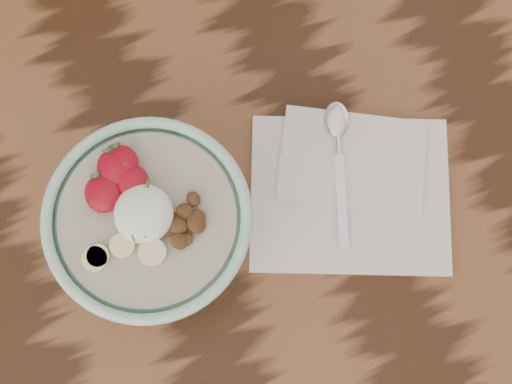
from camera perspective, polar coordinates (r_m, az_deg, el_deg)
table at (r=94.40cm, az=5.12°, el=1.57°), size 160.00×90.00×75.00cm
breakfast_bowl at (r=76.46cm, az=-8.30°, el=-2.63°), size 21.34×21.34×14.31cm
napkin at (r=84.10cm, az=7.55°, el=0.38°), size 28.53×26.15×1.42cm
spoon at (r=84.21cm, az=6.58°, el=4.22°), size 7.77×17.17×0.92cm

